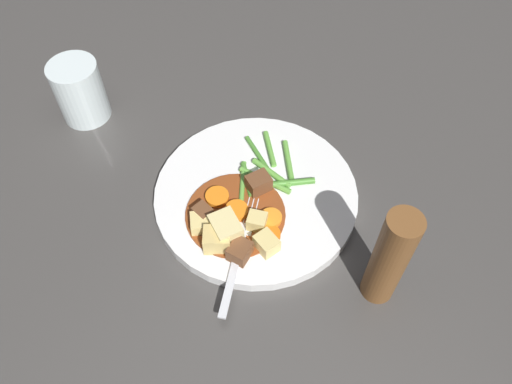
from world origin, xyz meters
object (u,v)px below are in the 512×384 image
at_px(carrot_slice_1, 217,197).
at_px(fork, 239,249).
at_px(carrot_slice_2, 270,235).
at_px(water_glass, 80,91).
at_px(dinner_plate, 256,196).
at_px(carrot_slice_0, 238,212).
at_px(potato_chunk_2, 266,243).
at_px(potato_chunk_1, 257,222).
at_px(meat_chunk_1, 240,251).
at_px(carrot_slice_3, 271,219).
at_px(meat_chunk_0, 260,184).
at_px(pepper_mill, 390,259).
at_px(potato_chunk_3, 200,224).
at_px(potato_chunk_0, 226,230).
at_px(potato_chunk_4, 217,240).
at_px(meat_chunk_2, 203,213).

bearing_deg(carrot_slice_1, fork, 57.81).
xyz_separation_m(carrot_slice_2, water_glass, (-0.02, -0.37, 0.03)).
bearing_deg(dinner_plate, water_glass, -85.65).
height_order(carrot_slice_0, potato_chunk_2, potato_chunk_2).
bearing_deg(potato_chunk_1, fork, 2.74).
distance_m(carrot_slice_0, meat_chunk_1, 0.06).
bearing_deg(dinner_plate, fork, 22.78).
bearing_deg(potato_chunk_1, carrot_slice_3, 153.53).
height_order(meat_chunk_0, pepper_mill, pepper_mill).
xyz_separation_m(potato_chunk_2, meat_chunk_0, (-0.07, -0.06, 0.00)).
bearing_deg(meat_chunk_1, potato_chunk_3, -91.92).
height_order(dinner_plate, potato_chunk_2, potato_chunk_2).
xyz_separation_m(carrot_slice_2, potato_chunk_2, (0.02, 0.01, 0.01)).
bearing_deg(potato_chunk_2, potato_chunk_1, -123.26).
bearing_deg(carrot_slice_1, carrot_slice_3, 101.25).
bearing_deg(potato_chunk_0, carrot_slice_1, -130.02).
distance_m(dinner_plate, carrot_slice_1, 0.06).
distance_m(carrot_slice_0, potato_chunk_1, 0.03).
distance_m(carrot_slice_2, potato_chunk_3, 0.09).
relative_size(potato_chunk_4, meat_chunk_1, 1.18).
bearing_deg(fork, dinner_plate, -157.22).
bearing_deg(potato_chunk_3, dinner_plate, 164.62).
bearing_deg(water_glass, potato_chunk_0, 80.24).
height_order(carrot_slice_1, meat_chunk_2, meat_chunk_2).
relative_size(potato_chunk_3, meat_chunk_0, 0.87).
bearing_deg(potato_chunk_3, meat_chunk_1, 88.08).
relative_size(carrot_slice_0, water_glass, 0.32).
relative_size(carrot_slice_1, carrot_slice_2, 1.22).
height_order(meat_chunk_1, water_glass, water_glass).
bearing_deg(meat_chunk_2, meat_chunk_1, 77.15).
relative_size(carrot_slice_1, meat_chunk_2, 1.33).
xyz_separation_m(potato_chunk_1, potato_chunk_2, (0.02, 0.03, -0.00)).
bearing_deg(carrot_slice_2, meat_chunk_0, -133.53).
bearing_deg(carrot_slice_1, potato_chunk_2, 77.52).
xyz_separation_m(fork, pepper_mill, (-0.06, 0.17, 0.06)).
relative_size(meat_chunk_0, water_glass, 0.32).
xyz_separation_m(potato_chunk_3, meat_chunk_0, (-0.10, 0.03, 0.00)).
bearing_deg(carrot_slice_0, potato_chunk_1, 88.53).
xyz_separation_m(carrot_slice_2, potato_chunk_0, (0.03, -0.05, 0.01)).
height_order(potato_chunk_2, water_glass, water_glass).
height_order(carrot_slice_2, water_glass, water_glass).
bearing_deg(pepper_mill, dinner_plate, -96.12).
height_order(carrot_slice_0, carrot_slice_1, same).
height_order(potato_chunk_2, potato_chunk_4, potato_chunk_4).
xyz_separation_m(potato_chunk_2, meat_chunk_1, (0.03, -0.02, 0.00)).
distance_m(meat_chunk_0, fork, 0.10).
height_order(carrot_slice_0, carrot_slice_3, carrot_slice_0).
xyz_separation_m(carrot_slice_1, potato_chunk_4, (0.06, 0.05, 0.01)).
relative_size(carrot_slice_1, potato_chunk_0, 0.79).
distance_m(potato_chunk_2, meat_chunk_2, 0.09).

